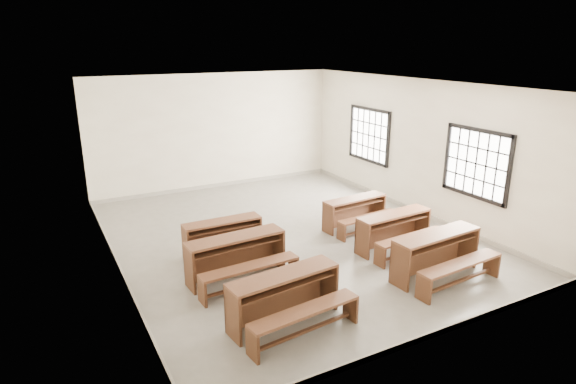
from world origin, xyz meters
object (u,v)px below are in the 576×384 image
desk_set_1 (237,255)px  desk_set_5 (356,211)px  desk_set_2 (224,235)px  desk_set_4 (395,229)px  desk_set_3 (438,252)px  desk_set_0 (286,295)px

desk_set_1 → desk_set_5: bearing=14.3°
desk_set_2 → desk_set_4: (3.12, -1.39, 0.03)m
desk_set_3 → desk_set_5: bearing=83.3°
desk_set_1 → desk_set_4: desk_set_1 is taller
desk_set_0 → desk_set_2: 2.72m
desk_set_1 → desk_set_3: 3.53m
desk_set_1 → desk_set_4: 3.30m
desk_set_3 → desk_set_4: desk_set_3 is taller
desk_set_1 → desk_set_4: (3.28, -0.30, -0.03)m
desk_set_2 → desk_set_4: desk_set_4 is taller
desk_set_1 → desk_set_5: desk_set_1 is taller
desk_set_3 → desk_set_0: bearing=176.8°
desk_set_2 → desk_set_3: bearing=-41.7°
desk_set_1 → desk_set_2: desk_set_1 is taller
desk_set_2 → desk_set_4: 3.42m
desk_set_0 → desk_set_1: desk_set_1 is taller
desk_set_4 → desk_set_1: bearing=171.3°
desk_set_3 → desk_set_4: 1.29m
desk_set_0 → desk_set_3: desk_set_3 is taller
desk_set_0 → desk_set_3: (3.06, 0.04, 0.01)m
desk_set_1 → desk_set_3: (3.16, -1.58, 0.01)m
desk_set_1 → desk_set_2: (0.16, 1.09, -0.06)m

